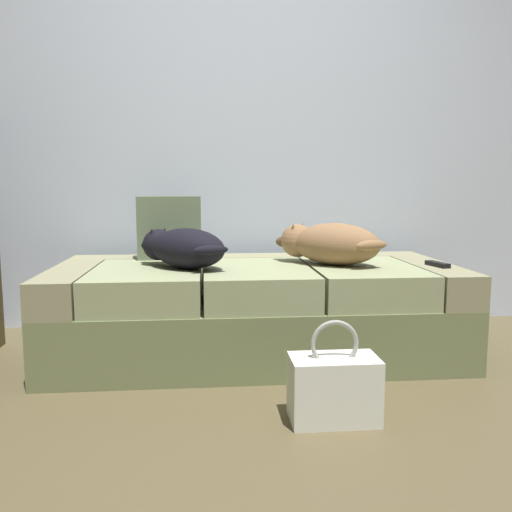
{
  "coord_description": "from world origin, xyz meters",
  "views": [
    {
      "loc": [
        -0.25,
        -1.67,
        0.85
      ],
      "look_at": [
        0.0,
        0.95,
        0.51
      ],
      "focal_mm": 37.58,
      "sensor_mm": 36.0,
      "label": 1
    }
  ],
  "objects_px": {
    "dog_tan": "(329,243)",
    "throw_pillow": "(169,228)",
    "tv_remote": "(437,264)",
    "dog_dark": "(182,248)",
    "handbag": "(334,388)",
    "couch": "(255,309)"
  },
  "relations": [
    {
      "from": "couch",
      "to": "throw_pillow",
      "type": "distance_m",
      "value": 0.66
    },
    {
      "from": "dog_dark",
      "to": "throw_pillow",
      "type": "xyz_separation_m",
      "value": [
        -0.09,
        0.34,
        0.07
      ]
    },
    {
      "from": "dog_dark",
      "to": "throw_pillow",
      "type": "distance_m",
      "value": 0.36
    },
    {
      "from": "throw_pillow",
      "to": "couch",
      "type": "bearing_deg",
      "value": -30.84
    },
    {
      "from": "handbag",
      "to": "tv_remote",
      "type": "bearing_deg",
      "value": 45.15
    },
    {
      "from": "dog_dark",
      "to": "handbag",
      "type": "xyz_separation_m",
      "value": [
        0.57,
        -0.76,
        -0.43
      ]
    },
    {
      "from": "tv_remote",
      "to": "throw_pillow",
      "type": "height_order",
      "value": "throw_pillow"
    },
    {
      "from": "dog_tan",
      "to": "throw_pillow",
      "type": "distance_m",
      "value": 0.87
    },
    {
      "from": "throw_pillow",
      "to": "tv_remote",
      "type": "bearing_deg",
      "value": -17.3
    },
    {
      "from": "dog_dark",
      "to": "tv_remote",
      "type": "xyz_separation_m",
      "value": [
        1.25,
        -0.08,
        -0.09
      ]
    },
    {
      "from": "couch",
      "to": "throw_pillow",
      "type": "bearing_deg",
      "value": 149.16
    },
    {
      "from": "dog_tan",
      "to": "throw_pillow",
      "type": "relative_size",
      "value": 1.63
    },
    {
      "from": "couch",
      "to": "tv_remote",
      "type": "distance_m",
      "value": 0.94
    },
    {
      "from": "dog_tan",
      "to": "handbag",
      "type": "relative_size",
      "value": 1.47
    },
    {
      "from": "dog_tan",
      "to": "throw_pillow",
      "type": "height_order",
      "value": "throw_pillow"
    },
    {
      "from": "couch",
      "to": "throw_pillow",
      "type": "xyz_separation_m",
      "value": [
        -0.45,
        0.27,
        0.4
      ]
    },
    {
      "from": "tv_remote",
      "to": "handbag",
      "type": "xyz_separation_m",
      "value": [
        -0.68,
        -0.68,
        -0.35
      ]
    },
    {
      "from": "tv_remote",
      "to": "handbag",
      "type": "height_order",
      "value": "tv_remote"
    },
    {
      "from": "couch",
      "to": "handbag",
      "type": "bearing_deg",
      "value": -75.78
    },
    {
      "from": "throw_pillow",
      "to": "handbag",
      "type": "height_order",
      "value": "throw_pillow"
    },
    {
      "from": "dog_dark",
      "to": "throw_pillow",
      "type": "relative_size",
      "value": 1.46
    },
    {
      "from": "dog_tan",
      "to": "handbag",
      "type": "distance_m",
      "value": 0.94
    }
  ]
}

